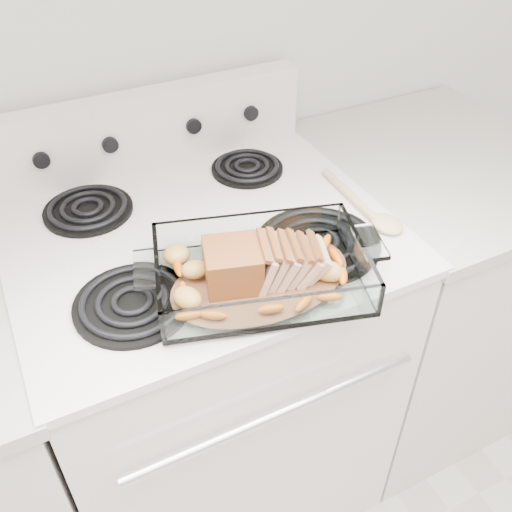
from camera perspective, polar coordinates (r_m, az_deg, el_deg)
name	(u,v)px	position (r m, az deg, el deg)	size (l,w,h in m)	color
electric_range	(210,367)	(1.51, -4.65, -11.05)	(0.78, 0.70, 1.12)	white
counter_right	(414,293)	(1.78, 15.53, -3.55)	(0.58, 0.68, 0.93)	silver
baking_dish	(261,275)	(1.03, 0.50, -1.87)	(0.37, 0.24, 0.07)	silver
pork_roast	(254,266)	(1.01, -0.17, -0.99)	(0.22, 0.10, 0.08)	brown
roast_vegetables	(251,262)	(1.04, -0.48, -0.59)	(0.32, 0.17, 0.04)	#D24F0B
wooden_spoon	(370,211)	(1.24, 11.32, 4.48)	(0.06, 0.27, 0.02)	tan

